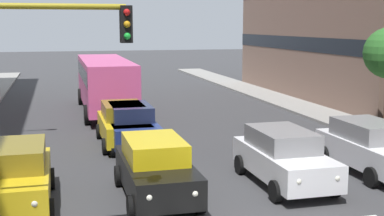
# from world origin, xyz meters

# --- Properties ---
(car_0) EXTENTS (2.02, 4.44, 1.72)m
(car_0) POSITION_xyz_m (-5.54, -4.99, 0.89)
(car_0) COLOR silver
(car_0) RESTS_ON ground_plane
(car_1) EXTENTS (2.02, 4.44, 1.72)m
(car_1) POSITION_xyz_m (-2.14, -4.48, 0.89)
(car_1) COLOR silver
(car_1) RESTS_ON ground_plane
(car_2) EXTENTS (2.02, 4.44, 1.72)m
(car_2) POSITION_xyz_m (1.96, -4.21, 0.89)
(car_2) COLOR black
(car_2) RESTS_ON ground_plane
(car_3) EXTENTS (2.02, 4.44, 1.72)m
(car_3) POSITION_xyz_m (5.79, -4.46, 0.89)
(car_3) COLOR gold
(car_3) RESTS_ON ground_plane
(car_row2_0) EXTENTS (2.02, 4.44, 1.72)m
(car_row2_0) POSITION_xyz_m (1.99, -11.17, 0.89)
(car_row2_0) COLOR gold
(car_row2_0) RESTS_ON ground_plane
(car_row2_1) EXTENTS (2.02, 4.44, 1.72)m
(car_row2_1) POSITION_xyz_m (1.73, -10.73, 0.89)
(car_row2_1) COLOR navy
(car_row2_1) RESTS_ON ground_plane
(bus_behind_traffic) EXTENTS (2.78, 10.50, 3.00)m
(bus_behind_traffic) POSITION_xyz_m (1.96, -19.65, 1.86)
(bus_behind_traffic) COLOR #DB5193
(bus_behind_traffic) RESTS_ON ground_plane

